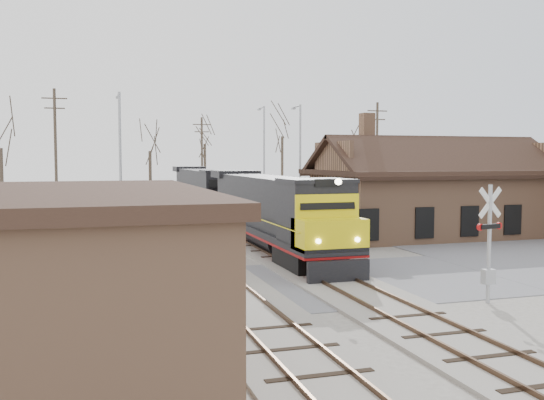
{
  "coord_description": "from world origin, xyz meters",
  "views": [
    {
      "loc": [
        -9.44,
        -22.4,
        5.02
      ],
      "look_at": [
        0.18,
        9.0,
        2.72
      ],
      "focal_mm": 40.0,
      "sensor_mm": 36.0,
      "label": 1
    }
  ],
  "objects": [
    {
      "name": "ground",
      "position": [
        0.0,
        0.0,
        0.0
      ],
      "size": [
        140.0,
        140.0,
        0.0
      ],
      "primitive_type": "plane",
      "color": "#A6A096",
      "rests_on": "ground"
    },
    {
      "name": "road",
      "position": [
        0.0,
        0.0,
        0.01
      ],
      "size": [
        60.0,
        9.0,
        0.03
      ],
      "primitive_type": "cube",
      "color": "slate",
      "rests_on": "ground"
    },
    {
      "name": "track_main",
      "position": [
        0.0,
        15.0,
        0.07
      ],
      "size": [
        3.4,
        90.0,
        0.24
      ],
      "color": "#A6A096",
      "rests_on": "ground"
    },
    {
      "name": "track_siding",
      "position": [
        -4.5,
        15.0,
        0.07
      ],
      "size": [
        3.4,
        90.0,
        0.24
      ],
      "color": "#A6A096",
      "rests_on": "ground"
    },
    {
      "name": "depot",
      "position": [
        11.99,
        12.0,
        2.41
      ],
      "size": [
        15.2,
        9.31,
        7.9
      ],
      "color": "#A27253",
      "rests_on": "ground"
    },
    {
      "name": "locomotive_lead",
      "position": [
        0.0,
        8.22,
        2.19
      ],
      "size": [
        2.8,
        18.78,
        4.16
      ],
      "color": "black",
      "rests_on": "ground"
    },
    {
      "name": "locomotive_trailing",
      "position": [
        0.0,
        27.27,
        2.19
      ],
      "size": [
        2.8,
        18.78,
        3.94
      ],
      "color": "black",
      "rests_on": "ground"
    },
    {
      "name": "crossbuck_near",
      "position": [
        3.75,
        -4.86,
        1.92
      ],
      "size": [
        1.16,
        0.33,
        4.1
      ],
      "rotation": [
        0.0,
        0.0,
        0.2
      ],
      "color": "#A5A8AD",
      "rests_on": "ground"
    },
    {
      "name": "crossbuck_far",
      "position": [
        -7.65,
        4.47,
        1.71
      ],
      "size": [
        0.99,
        0.4,
        3.57
      ],
      "rotation": [
        0.0,
        0.0,
        2.82
      ],
      "color": "#A5A8AD",
      "rests_on": "ground"
    },
    {
      "name": "streetlight_a",
      "position": [
        -7.36,
        17.83,
        5.14
      ],
      "size": [
        0.25,
        2.04,
        9.21
      ],
      "color": "#A5A8AD",
      "rests_on": "ground"
    },
    {
      "name": "streetlight_b",
      "position": [
        7.09,
        23.9,
        5.18
      ],
      "size": [
        0.25,
        2.04,
        9.28
      ],
      "color": "#A5A8AD",
      "rests_on": "ground"
    },
    {
      "name": "streetlight_c",
      "position": [
        6.76,
        33.16,
        5.49
      ],
      "size": [
        0.25,
        2.04,
        9.9
      ],
      "color": "#A5A8AD",
      "rests_on": "ground"
    },
    {
      "name": "utility_pole_a",
      "position": [
        -11.84,
        30.41,
        5.56
      ],
      "size": [
        2.0,
        0.24,
        10.66
      ],
      "color": "#382D23",
      "rests_on": "ground"
    },
    {
      "name": "utility_pole_b",
      "position": [
        2.86,
        44.29,
        4.97
      ],
      "size": [
        2.0,
        0.24,
        9.49
      ],
      "color": "#382D23",
      "rests_on": "ground"
    },
    {
      "name": "utility_pole_c",
      "position": [
        16.8,
        29.43,
        5.33
      ],
      "size": [
        2.0,
        0.24,
        10.21
      ],
      "color": "#382D23",
      "rests_on": "ground"
    },
    {
      "name": "tree_a",
      "position": [
        -15.94,
        30.01,
        6.73
      ],
      "size": [
        3.86,
        3.86,
        9.46
      ],
      "color": "#382D23",
      "rests_on": "ground"
    },
    {
      "name": "tree_b",
      "position": [
        -3.19,
        40.69,
        6.63
      ],
      "size": [
        3.81,
        3.81,
        9.32
      ],
      "color": "#382D23",
      "rests_on": "ground"
    },
    {
      "name": "tree_c",
      "position": [
        4.35,
        50.47,
        7.8
      ],
      "size": [
        4.47,
        4.47,
        10.95
      ],
      "color": "#382D23",
      "rests_on": "ground"
    },
    {
      "name": "tree_d",
      "position": [
        12.38,
        44.76,
        8.74
      ],
      "size": [
        5.0,
        5.0,
        12.26
      ],
      "color": "#382D23",
      "rests_on": "ground"
    },
    {
      "name": "tree_e",
      "position": [
        18.22,
        36.8,
        5.98
      ],
      "size": [
        3.43,
        3.43,
        8.41
      ],
      "color": "#382D23",
      "rests_on": "ground"
    }
  ]
}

